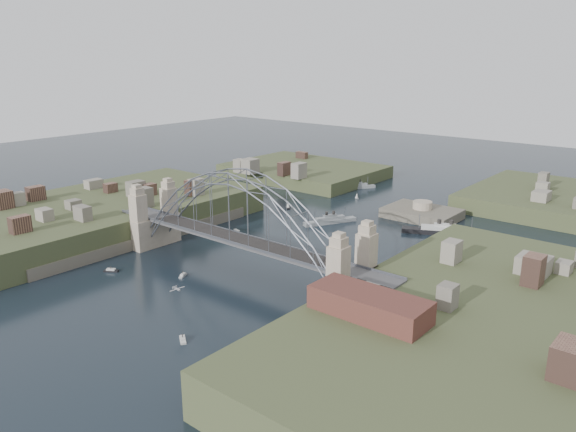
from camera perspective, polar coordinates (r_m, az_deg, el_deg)
The scene contains 22 objects.
ground at distance 133.22m, azimuth -4.97°, elevation -5.80°, with size 500.00×500.00×0.00m, color black.
bridge at distance 129.13m, azimuth -5.10°, elevation -0.72°, with size 84.00×13.80×24.60m.
shore_west at distance 175.66m, azimuth -18.46°, elevation -0.45°, with size 50.50×90.00×12.00m.
shore_east at distance 104.05m, azimuth 18.72°, elevation -12.07°, with size 50.50×90.00×12.00m.
headland_nw at distance 236.59m, azimuth 1.64°, elevation 4.16°, with size 60.00×45.00×9.00m, color #3E4727.
fort_island at distance 181.58m, azimuth 13.51°, elevation -0.29°, with size 22.00×16.00×9.40m.
wharf_shed at distance 94.07m, azimuth 8.34°, elevation -8.97°, with size 20.00×8.00×4.00m, color #592D26.
finger_pier at distance 90.95m, azimuth 0.45°, elevation -16.42°, with size 4.00×22.00×1.40m, color #4A4A4C.
naval_cruiser_near at distance 170.99m, azimuth 4.32°, elevation -0.50°, with size 9.88×16.40×5.17m.
naval_cruiser_far at distance 216.85m, azimuth 7.10°, elevation 3.00°, with size 9.78×13.05×4.87m.
ocean_liner at distance 166.20m, azimuth 15.75°, elevation -1.53°, with size 23.20×13.58×5.94m.
aeroplane at distance 109.50m, azimuth -11.33°, elevation -7.31°, with size 1.80×3.33×0.48m.
small_boat_a at distance 164.04m, azimuth -5.26°, elevation -1.48°, with size 2.42×1.30×0.45m.
small_boat_b at distance 147.88m, azimuth 8.32°, elevation -3.53°, with size 1.78×1.76×1.43m.
small_boat_c at distance 132.68m, azimuth -10.72°, elevation -6.00°, with size 1.95×2.85×1.43m.
small_boat_d at distance 144.82m, azimuth 12.18°, elevation -4.16°, with size 1.66×2.60×1.43m.
small_boat_e at distance 187.42m, azimuth -0.01°, elevation 1.00°, with size 3.38×3.13×2.38m.
small_boat_f at distance 166.77m, azimuth 7.96°, elevation -1.23°, with size 1.92×0.99×1.43m.
small_boat_g at distance 104.66m, azimuth -10.73°, elevation -12.31°, with size 3.06×2.57×1.43m.
small_boat_h at distance 201.46m, azimuth 7.06°, elevation 2.04°, with size 1.93×1.61×2.38m.
small_boat_i at distance 130.63m, azimuth 11.30°, elevation -6.46°, with size 1.88×2.06×0.45m.
small_boat_j at distance 139.78m, azimuth -17.67°, elevation -5.34°, with size 3.50×2.81×1.43m.
Camera 1 is at (87.36, -87.45, 49.68)m, focal length 34.72 mm.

